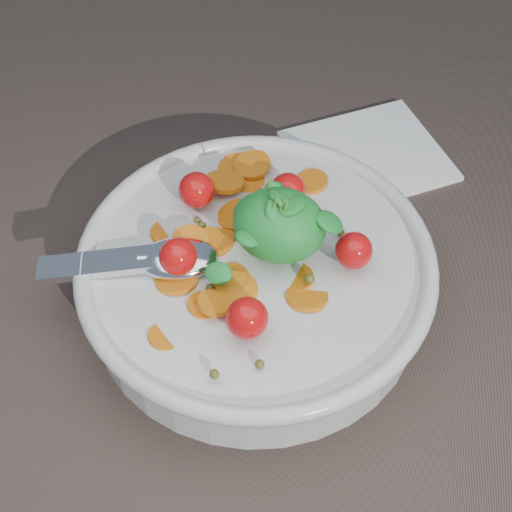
# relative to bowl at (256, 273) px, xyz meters

# --- Properties ---
(ground) EXTENTS (6.00, 6.00, 0.00)m
(ground) POSITION_rel_bowl_xyz_m (0.01, -0.00, -0.04)
(ground) COLOR brown
(ground) RESTS_ON ground
(bowl) EXTENTS (0.33, 0.30, 0.13)m
(bowl) POSITION_rel_bowl_xyz_m (0.00, 0.00, 0.00)
(bowl) COLOR silver
(bowl) RESTS_ON ground
(napkin) EXTENTS (0.20, 0.20, 0.01)m
(napkin) POSITION_rel_bowl_xyz_m (0.07, 0.21, -0.03)
(napkin) COLOR white
(napkin) RESTS_ON ground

